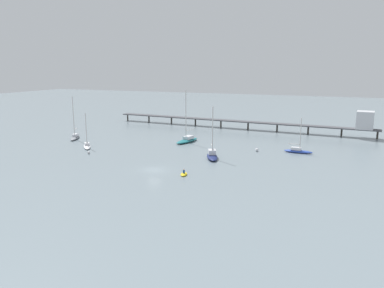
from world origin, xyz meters
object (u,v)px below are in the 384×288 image
pier (299,121)px  sailboat_gray (75,136)px  sailboat_white (87,145)px  sailboat_teal (187,139)px  sailboat_blue (298,150)px  sailboat_navy (212,155)px  dinghy_yellow (184,174)px  mooring_buoy_mid (257,150)px  mooring_buoy_outer (89,153)px

pier → sailboat_gray: (-54.25, -32.16, -2.99)m
sailboat_white → sailboat_teal: 24.92m
sailboat_white → sailboat_blue: size_ratio=1.04×
sailboat_navy → pier: bearing=71.7°
sailboat_navy → dinghy_yellow: size_ratio=4.12×
sailboat_blue → mooring_buoy_mid: size_ratio=10.35×
pier → dinghy_yellow: (-13.12, -52.59, -3.47)m
pier → sailboat_blue: sailboat_blue is taller
mooring_buoy_mid → sailboat_gray: bearing=-175.7°
pier → sailboat_navy: (-12.78, -38.56, -2.97)m
sailboat_gray → mooring_buoy_mid: size_ratio=14.82×
sailboat_blue → sailboat_navy: (-16.10, -12.37, 0.16)m
sailboat_navy → mooring_buoy_mid: size_ratio=14.41×
mooring_buoy_outer → sailboat_gray: bearing=137.9°
sailboat_navy → sailboat_gray: 41.96m
sailboat_navy → sailboat_gray: sailboat_gray is taller
sailboat_white → mooring_buoy_mid: 40.48m
sailboat_blue → sailboat_teal: 28.02m
sailboat_teal → dinghy_yellow: (11.54, -28.03, -0.51)m
sailboat_blue → pier: bearing=97.2°
sailboat_gray → dinghy_yellow: size_ratio=4.24×
sailboat_teal → sailboat_blue: bearing=-3.3°
sailboat_blue → mooring_buoy_mid: sailboat_blue is taller
sailboat_blue → sailboat_navy: 20.30m
dinghy_yellow → sailboat_teal: bearing=112.4°
sailboat_white → mooring_buoy_outer: (4.82, -5.65, -0.23)m
sailboat_white → sailboat_teal: bearing=37.7°
sailboat_navy → dinghy_yellow: 14.05m
sailboat_white → sailboat_gray: (-9.88, 7.63, 0.16)m
mooring_buoy_outer → sailboat_teal: bearing=54.5°
sailboat_navy → mooring_buoy_outer: (-26.78, -6.89, -0.40)m
dinghy_yellow → mooring_buoy_mid: dinghy_yellow is taller
mooring_buoy_mid → dinghy_yellow: bearing=-107.6°
sailboat_navy → sailboat_teal: 18.36m
sailboat_navy → mooring_buoy_outer: bearing=-165.6°
sailboat_teal → pier: bearing=44.9°
sailboat_white → mooring_buoy_outer: size_ratio=13.23×
sailboat_navy → sailboat_white: bearing=-177.8°
pier → mooring_buoy_outer: 60.34m
sailboat_gray → sailboat_navy: bearing=-8.8°
pier → sailboat_blue: bearing=-82.8°
sailboat_teal → dinghy_yellow: 30.32m
sailboat_teal → mooring_buoy_mid: (19.16, -3.97, -0.34)m
sailboat_white → sailboat_blue: (47.70, 13.60, 0.02)m
pier → sailboat_blue: size_ratio=10.45×
sailboat_blue → mooring_buoy_mid: bearing=-165.1°
sailboat_gray → dinghy_yellow: sailboat_gray is taller
sailboat_white → mooring_buoy_mid: size_ratio=10.80×
sailboat_navy → sailboat_gray: bearing=171.2°
sailboat_white → dinghy_yellow: bearing=-22.3°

